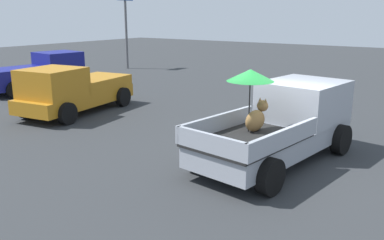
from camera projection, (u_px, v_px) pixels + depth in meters
ground_plane at (273, 162)px, 10.45m from camera, size 80.00×80.00×0.00m
pickup_truck_main at (284, 121)px, 10.55m from camera, size 5.26×2.81×2.40m
pickup_truck_red at (73, 90)px, 15.35m from camera, size 5.01×2.71×1.80m
pickup_truck_far at (41, 72)px, 19.96m from camera, size 4.98×2.61×1.80m
motel_sign at (125, 12)px, 27.20m from camera, size 1.40×0.16×5.38m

